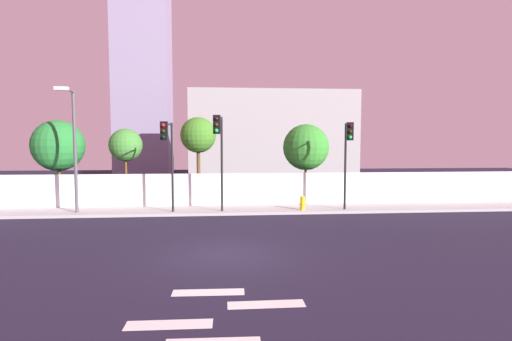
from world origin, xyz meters
The scene contains 15 objects.
ground_plane centered at (0.00, 0.00, 0.00)m, with size 80.00×80.00×0.00m, color black.
sidewalk centered at (0.00, 8.20, 0.07)m, with size 36.00×2.40×0.15m, color #A8A8A8.
perimeter_wall centered at (0.00, 9.49, 1.05)m, with size 36.00×0.18×1.80m, color white.
crosswalk_marking centered at (-0.24, -4.53, 0.00)m, with size 3.92×3.04×0.01m.
traffic_light_left centered at (-2.73, 6.88, 3.49)m, with size 0.45×1.48×4.56m.
traffic_light_center centered at (6.34, 6.91, 3.49)m, with size 0.40×1.43×4.56m.
traffic_light_right centered at (-0.21, 6.75, 3.71)m, with size 0.47×1.76×4.86m.
street_lamp_curbside centered at (-7.42, 7.38, 3.87)m, with size 0.68×2.42×6.12m.
fire_hydrant centered at (4.13, 7.50, 0.56)m, with size 0.44×0.26×0.76m.
roadside_tree_leftmost centered at (-9.40, 10.58, 3.51)m, with size 2.91×2.91×4.97m.
roadside_tree_midleft centered at (-5.63, 10.58, 3.51)m, with size 1.89×1.89×4.50m.
roadside_tree_midright centered at (-1.47, 10.58, 4.09)m, with size 2.09×2.09×5.18m.
roadside_tree_rightmost centered at (4.94, 10.58, 3.40)m, with size 2.76×2.76×4.79m.
low_building_distant centered at (4.45, 23.49, 4.10)m, with size 14.72×6.00×8.20m, color #9C9C9C.
tower_on_skyline centered at (-9.35, 35.49, 14.08)m, with size 6.30×5.00×28.15m, color gray.
Camera 1 is at (-0.06, -13.04, 3.79)m, focal length 27.98 mm.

